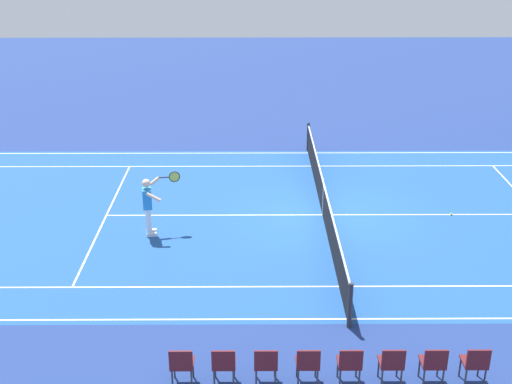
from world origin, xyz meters
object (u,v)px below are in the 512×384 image
at_px(tennis_net, 323,200).
at_px(spectator_chair_7, 182,363).
at_px(spectator_chair_5, 266,363).
at_px(spectator_chair_4, 308,363).
at_px(spectator_chair_6, 224,363).
at_px(spectator_chair_1, 434,362).
at_px(spectator_chair_0, 475,362).
at_px(spectator_chair_2, 392,363).
at_px(tennis_player_near, 149,204).
at_px(tennis_ball, 451,214).
at_px(spectator_chair_3, 350,363).

bearing_deg(tennis_net, spectator_chair_7, 66.24).
bearing_deg(spectator_chair_5, spectator_chair_7, 0.00).
distance_m(spectator_chair_4, spectator_chair_6, 1.57).
height_order(spectator_chair_1, spectator_chair_5, same).
distance_m(spectator_chair_0, spectator_chair_6, 4.71).
height_order(spectator_chair_4, spectator_chair_7, same).
xyz_separation_m(tennis_net, spectator_chair_0, (-2.09, 7.74, 0.03)).
height_order(spectator_chair_2, spectator_chair_5, same).
height_order(spectator_chair_1, spectator_chair_6, same).
relative_size(tennis_player_near, spectator_chair_5, 1.93).
bearing_deg(spectator_chair_4, spectator_chair_0, 180.00).
relative_size(spectator_chair_0, spectator_chair_1, 1.00).
relative_size(tennis_net, spectator_chair_4, 13.30).
bearing_deg(spectator_chair_4, spectator_chair_7, 0.00).
distance_m(tennis_ball, spectator_chair_3, 8.73).
height_order(spectator_chair_1, spectator_chair_4, same).
height_order(tennis_ball, spectator_chair_1, spectator_chair_1).
bearing_deg(spectator_chair_4, tennis_net, -97.74).
relative_size(spectator_chair_4, spectator_chair_5, 1.00).
xyz_separation_m(spectator_chair_1, spectator_chair_7, (4.71, 0.00, 0.00)).
xyz_separation_m(spectator_chair_0, spectator_chair_7, (5.50, 0.00, 0.00)).
bearing_deg(spectator_chair_3, spectator_chair_7, 0.00).
distance_m(tennis_player_near, spectator_chair_4, 7.57).
relative_size(spectator_chair_5, spectator_chair_7, 1.00).
bearing_deg(tennis_net, spectator_chair_4, 82.26).
height_order(tennis_net, spectator_chair_5, tennis_net).
height_order(spectator_chair_3, spectator_chair_7, same).
height_order(spectator_chair_2, spectator_chair_6, same).
distance_m(tennis_net, spectator_chair_3, 7.75).
bearing_deg(spectator_chair_7, spectator_chair_4, 180.00).
bearing_deg(tennis_ball, spectator_chair_3, 62.18).
bearing_deg(tennis_player_near, tennis_net, -165.72).
xyz_separation_m(tennis_player_near, spectator_chair_0, (-7.00, 6.49, -0.41)).
bearing_deg(spectator_chair_3, spectator_chair_6, 0.00).
bearing_deg(spectator_chair_2, spectator_chair_7, 0.00).
height_order(spectator_chair_4, spectator_chair_6, same).
xyz_separation_m(tennis_ball, spectator_chair_5, (5.64, 7.71, 0.49)).
distance_m(tennis_player_near, spectator_chair_7, 6.68).
relative_size(spectator_chair_2, spectator_chair_6, 1.00).
height_order(spectator_chair_1, spectator_chair_3, same).
relative_size(spectator_chair_0, spectator_chair_3, 1.00).
height_order(tennis_net, tennis_player_near, tennis_player_near).
height_order(spectator_chair_1, spectator_chair_2, same).
relative_size(tennis_ball, spectator_chair_5, 0.08).
bearing_deg(spectator_chair_5, spectator_chair_3, 180.00).
xyz_separation_m(tennis_net, spectator_chair_7, (3.41, 7.74, 0.03)).
xyz_separation_m(spectator_chair_2, spectator_chair_5, (2.36, 0.00, 0.00)).
height_order(spectator_chair_2, spectator_chair_4, same).
distance_m(spectator_chair_1, spectator_chair_7, 4.71).
xyz_separation_m(spectator_chair_0, spectator_chair_6, (4.71, 0.00, 0.00)).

